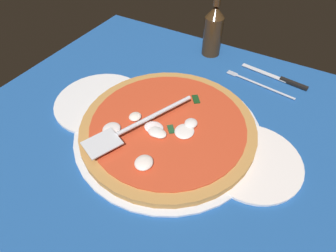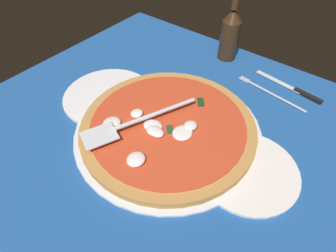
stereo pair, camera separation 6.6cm
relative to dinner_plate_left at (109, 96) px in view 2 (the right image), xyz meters
The scene contains 9 objects.
ground_plane 20.53cm from the dinner_plate_left, 11.95° to the right, with size 98.59×98.59×0.80cm, color #1E4F96.
checker_pattern 20.52cm from the dinner_plate_left, 11.95° to the right, with size 98.59×98.59×0.10cm.
pizza_pan 20.77cm from the dinner_plate_left, ahead, with size 44.85×44.85×0.88cm, color silver.
dinner_plate_left is the anchor object (origin of this frame).
dinner_plate_right 41.50cm from the dinner_plate_left, ahead, with size 21.66×21.66×1.00cm, color white.
pizza 20.78cm from the dinner_plate_left, ahead, with size 41.92×41.92×3.29cm.
pizza_server 17.00cm from the dinner_plate_left, 19.36° to the right, with size 14.32×27.27×1.00cm.
place_setting_far 48.51cm from the dinner_plate_left, 40.29° to the left, with size 22.88×16.41×1.40cm.
beer_bottle 41.33cm from the dinner_plate_left, 67.34° to the left, with size 5.91×5.91×22.31cm.
Camera 2 is at (28.88, -31.75, 49.69)cm, focal length 29.50 mm.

